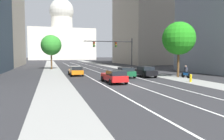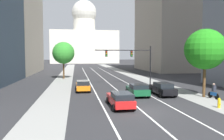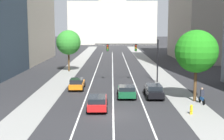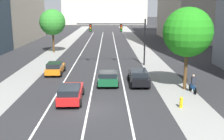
% 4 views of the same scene
% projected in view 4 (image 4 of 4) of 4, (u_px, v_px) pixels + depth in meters
% --- Properties ---
extents(ground_plane, '(400.00, 400.00, 0.00)m').
position_uv_depth(ground_plane, '(101.00, 44.00, 60.23)').
color(ground_plane, '#2B2B2D').
extents(sidewalk_left, '(3.45, 130.00, 0.01)m').
position_uv_depth(sidewalk_left, '(61.00, 47.00, 55.23)').
color(sidewalk_left, gray).
rests_on(sidewalk_left, ground).
extents(sidewalk_right, '(3.45, 130.00, 0.01)m').
position_uv_depth(sidewalk_right, '(139.00, 47.00, 55.46)').
color(sidewalk_right, gray).
rests_on(sidewalk_right, ground).
extents(lane_stripe_left, '(0.16, 90.00, 0.01)m').
position_uv_depth(lane_stripe_left, '(80.00, 55.00, 45.55)').
color(lane_stripe_left, white).
rests_on(lane_stripe_left, ground).
extents(lane_stripe_center, '(0.16, 90.00, 0.01)m').
position_uv_depth(lane_stripe_center, '(99.00, 55.00, 45.59)').
color(lane_stripe_center, white).
rests_on(lane_stripe_center, ground).
extents(lane_stripe_right, '(0.16, 90.00, 0.01)m').
position_uv_depth(lane_stripe_right, '(117.00, 55.00, 45.64)').
color(lane_stripe_right, white).
rests_on(lane_stripe_right, ground).
extents(car_black, '(1.97, 4.66, 1.51)m').
position_uv_depth(car_black, '(139.00, 77.00, 27.85)').
color(car_black, black).
rests_on(car_black, ground).
extents(car_orange, '(1.98, 4.34, 1.46)m').
position_uv_depth(car_orange, '(55.00, 68.00, 32.13)').
color(car_orange, orange).
rests_on(car_orange, ground).
extents(car_red, '(2.05, 4.75, 1.46)m').
position_uv_depth(car_red, '(71.00, 93.00, 22.64)').
color(car_red, red).
rests_on(car_red, ground).
extents(car_green, '(2.15, 4.12, 1.43)m').
position_uv_depth(car_green, '(108.00, 77.00, 27.71)').
color(car_green, '#14512D').
rests_on(car_green, ground).
extents(traffic_signal_mast, '(9.17, 0.39, 6.23)m').
position_uv_depth(traffic_signal_mast, '(122.00, 32.00, 36.56)').
color(traffic_signal_mast, black).
rests_on(traffic_signal_mast, ground).
extents(fire_hydrant, '(0.26, 0.35, 0.91)m').
position_uv_depth(fire_hydrant, '(181.00, 102.00, 21.23)').
color(fire_hydrant, yellow).
rests_on(fire_hydrant, ground).
extents(cyclist, '(0.38, 1.70, 1.72)m').
position_uv_depth(cyclist, '(193.00, 84.00, 24.99)').
color(cyclist, black).
rests_on(cyclist, ground).
extents(street_tree_mid_left, '(4.43, 4.43, 7.48)m').
position_uv_depth(street_tree_mid_left, '(52.00, 22.00, 47.21)').
color(street_tree_mid_left, '#51381E').
rests_on(street_tree_mid_left, ground).
extents(street_tree_near_right, '(4.57, 4.57, 7.73)m').
position_uv_depth(street_tree_near_right, '(188.00, 32.00, 25.13)').
color(street_tree_near_right, '#51381E').
rests_on(street_tree_near_right, ground).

